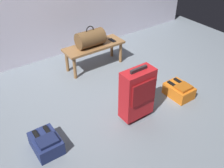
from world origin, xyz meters
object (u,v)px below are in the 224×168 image
(cell_phone, at_px, (112,40))
(suitcase_upright_red, at_px, (137,93))
(duffel_bag_brown, at_px, (90,38))
(bench, at_px, (94,48))
(backpack_navy, at_px, (46,143))
(backpack_orange, at_px, (179,90))

(cell_phone, bearing_deg, suitcase_upright_red, -113.31)
(duffel_bag_brown, distance_m, suitcase_upright_red, 1.39)
(bench, bearing_deg, backpack_navy, -138.93)
(duffel_bag_brown, distance_m, backpack_orange, 1.57)
(cell_phone, height_order, backpack_navy, cell_phone)
(backpack_navy, relative_size, backpack_orange, 1.00)
(cell_phone, bearing_deg, duffel_bag_brown, 175.06)
(duffel_bag_brown, bearing_deg, cell_phone, -4.94)
(duffel_bag_brown, relative_size, backpack_orange, 1.16)
(cell_phone, bearing_deg, bench, 174.17)
(duffel_bag_brown, height_order, backpack_orange, duffel_bag_brown)
(bench, height_order, backpack_navy, bench)
(bench, height_order, suitcase_upright_red, suitcase_upright_red)
(cell_phone, relative_size, backpack_navy, 0.38)
(cell_phone, distance_m, backpack_navy, 2.11)
(duffel_bag_brown, xyz_separation_m, suitcase_upright_red, (-0.18, -1.37, -0.15))
(duffel_bag_brown, bearing_deg, bench, -0.00)
(cell_phone, relative_size, backpack_orange, 0.38)
(suitcase_upright_red, bearing_deg, bench, 80.02)
(duffel_bag_brown, relative_size, cell_phone, 3.06)
(suitcase_upright_red, bearing_deg, backpack_orange, -0.73)
(duffel_bag_brown, distance_m, cell_phone, 0.42)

